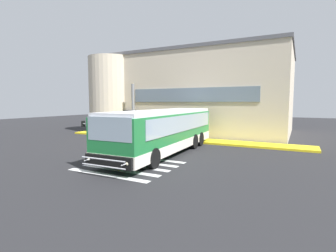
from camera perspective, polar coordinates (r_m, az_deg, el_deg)
ground_plane at (r=17.46m, az=-5.64°, el=-5.17°), size 80.00×90.00×0.02m
bay_paint_stripes at (r=12.96m, az=-8.42°, el=-8.86°), size 4.40×3.96×0.01m
terminal_building at (r=27.80m, az=6.30°, el=7.12°), size 19.21×13.80×8.09m
boarding_curb at (r=21.57m, az=1.35°, el=-2.89°), size 21.41×2.00×0.15m
entry_support_column at (r=24.23m, az=-7.87°, el=3.80°), size 0.28×0.28×4.76m
bus_main_foreground at (r=15.76m, az=-0.86°, el=-1.34°), size 3.02×11.38×2.70m
passenger_near_column at (r=22.92m, az=-7.85°, el=0.08°), size 0.54×0.37×1.68m
passenger_by_doorway at (r=22.40m, az=-5.45°, el=-0.01°), size 0.58×0.29×1.68m
passenger_at_curb_edge at (r=22.04m, az=-4.46°, el=-0.00°), size 0.52×0.51×1.68m
safety_bollard_yellow at (r=20.85m, az=-2.15°, el=-2.14°), size 0.18×0.18×0.90m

